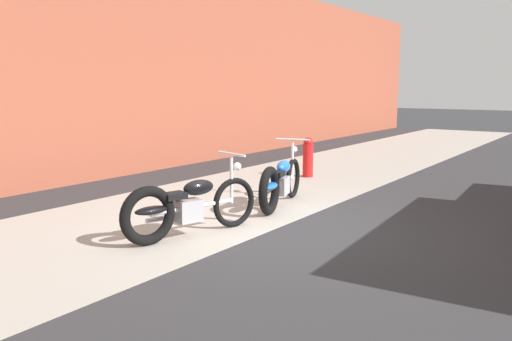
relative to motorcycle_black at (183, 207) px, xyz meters
name	(u,v)px	position (x,y,z in m)	size (l,w,h in m)	color
ground_plane	(276,229)	(1.02, -0.73, -0.40)	(80.00, 80.00, 0.00)	#2D2D30
sidewalk_slab	(180,211)	(1.02, 1.02, -0.40)	(36.00, 3.50, 0.01)	#9E998E
brick_building_wall	(40,62)	(1.02, 4.47, 1.95)	(36.00, 0.50, 4.70)	brown
motorcycle_black	(183,207)	(0.00, 0.00, 0.00)	(1.96, 0.77, 1.03)	black
motorcycle_blue	(279,183)	(2.10, -0.09, 0.00)	(1.96, 0.78, 1.03)	black
fire_hydrant	(308,157)	(4.85, 0.95, 0.03)	(0.22, 0.22, 0.84)	red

